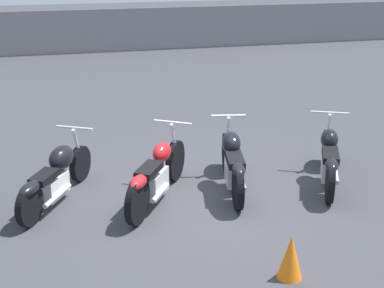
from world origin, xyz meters
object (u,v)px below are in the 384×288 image
object	(u,v)px
motorcycle_slot_1	(157,175)
motorcycle_slot_2	(233,162)
motorcycle_slot_3	(329,159)
traffic_cone_near	(291,257)
motorcycle_slot_0	(56,176)

from	to	relation	value
motorcycle_slot_1	motorcycle_slot_2	distance (m)	1.22
motorcycle_slot_3	traffic_cone_near	size ratio (longest dim) A/B	3.51
motorcycle_slot_0	traffic_cone_near	xyz separation A→B (m)	(2.55, -2.66, -0.15)
motorcycle_slot_0	motorcycle_slot_1	distance (m)	1.48
motorcycle_slot_0	motorcycle_slot_2	world-z (taller)	motorcycle_slot_2
motorcycle_slot_0	motorcycle_slot_3	bearing A→B (deg)	23.37
motorcycle_slot_2	traffic_cone_near	bearing A→B (deg)	-81.51
motorcycle_slot_2	motorcycle_slot_3	world-z (taller)	motorcycle_slot_2
motorcycle_slot_1	traffic_cone_near	world-z (taller)	motorcycle_slot_1
traffic_cone_near	motorcycle_slot_1	bearing A→B (deg)	115.66
motorcycle_slot_0	motorcycle_slot_2	distance (m)	2.66
motorcycle_slot_0	motorcycle_slot_1	xyz separation A→B (m)	(1.44, -0.35, 0.01)
motorcycle_slot_1	traffic_cone_near	bearing A→B (deg)	-32.47
motorcycle_slot_2	traffic_cone_near	world-z (taller)	motorcycle_slot_2
traffic_cone_near	motorcycle_slot_3	bearing A→B (deg)	53.93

